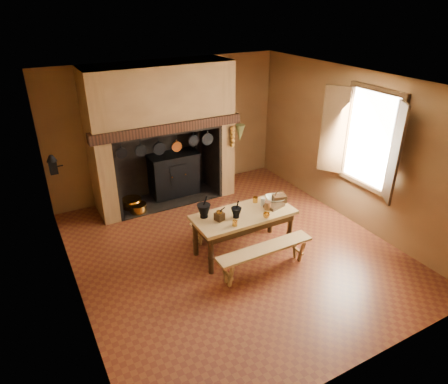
# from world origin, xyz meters

# --- Properties ---
(floor) EXTENTS (5.50, 5.50, 0.00)m
(floor) POSITION_xyz_m (0.00, 0.00, 0.00)
(floor) COLOR brown
(floor) RESTS_ON ground
(ceiling) EXTENTS (5.50, 5.50, 0.00)m
(ceiling) POSITION_xyz_m (0.00, 0.00, 2.80)
(ceiling) COLOR silver
(ceiling) RESTS_ON back_wall
(back_wall) EXTENTS (5.00, 0.02, 2.80)m
(back_wall) POSITION_xyz_m (0.00, 2.75, 1.40)
(back_wall) COLOR olive
(back_wall) RESTS_ON floor
(wall_left) EXTENTS (0.02, 5.50, 2.80)m
(wall_left) POSITION_xyz_m (-2.50, 0.00, 1.40)
(wall_left) COLOR olive
(wall_left) RESTS_ON floor
(wall_right) EXTENTS (0.02, 5.50, 2.80)m
(wall_right) POSITION_xyz_m (2.50, 0.00, 1.40)
(wall_right) COLOR olive
(wall_right) RESTS_ON floor
(wall_front) EXTENTS (5.00, 0.02, 2.80)m
(wall_front) POSITION_xyz_m (0.00, -2.75, 1.40)
(wall_front) COLOR olive
(wall_front) RESTS_ON floor
(chimney_breast) EXTENTS (2.95, 0.96, 2.80)m
(chimney_breast) POSITION_xyz_m (-0.30, 2.31, 1.81)
(chimney_breast) COLOR olive
(chimney_breast) RESTS_ON floor
(iron_range) EXTENTS (1.12, 0.55, 1.60)m
(iron_range) POSITION_xyz_m (-0.04, 2.45, 0.48)
(iron_range) COLOR black
(iron_range) RESTS_ON floor
(hearth_pans) EXTENTS (0.51, 0.62, 0.20)m
(hearth_pans) POSITION_xyz_m (-1.05, 2.22, 0.09)
(hearth_pans) COLOR #AF7C28
(hearth_pans) RESTS_ON floor
(hanging_pans) EXTENTS (1.92, 0.29, 0.27)m
(hanging_pans) POSITION_xyz_m (-0.34, 1.81, 1.36)
(hanging_pans) COLOR black
(hanging_pans) RESTS_ON chimney_breast
(onion_string) EXTENTS (0.12, 0.10, 0.46)m
(onion_string) POSITION_xyz_m (1.00, 1.79, 1.33)
(onion_string) COLOR #A0641D
(onion_string) RESTS_ON chimney_breast
(herb_bunch) EXTENTS (0.20, 0.20, 0.35)m
(herb_bunch) POSITION_xyz_m (1.18, 1.79, 1.38)
(herb_bunch) COLOR brown
(herb_bunch) RESTS_ON chimney_breast
(window) EXTENTS (0.39, 1.75, 1.76)m
(window) POSITION_xyz_m (2.35, -0.40, 1.70)
(window) COLOR white
(window) RESTS_ON wall_right
(wall_coffee_mill) EXTENTS (0.23, 0.16, 0.31)m
(wall_coffee_mill) POSITION_xyz_m (-2.42, 1.55, 1.52)
(wall_coffee_mill) COLOR black
(wall_coffee_mill) RESTS_ON wall_left
(work_table) EXTENTS (1.68, 0.75, 0.73)m
(work_table) POSITION_xyz_m (0.14, -0.10, 0.61)
(work_table) COLOR tan
(work_table) RESTS_ON floor
(bench_front) EXTENTS (1.61, 0.28, 0.45)m
(bench_front) POSITION_xyz_m (0.14, -0.74, 0.34)
(bench_front) COLOR tan
(bench_front) RESTS_ON floor
(bench_back) EXTENTS (1.36, 0.24, 0.38)m
(bench_back) POSITION_xyz_m (0.14, 0.46, 0.29)
(bench_back) COLOR tan
(bench_back) RESTS_ON floor
(mortar_large) EXTENTS (0.22, 0.22, 0.37)m
(mortar_large) POSITION_xyz_m (-0.48, 0.11, 0.85)
(mortar_large) COLOR black
(mortar_large) RESTS_ON work_table
(mortar_small) EXTENTS (0.17, 0.17, 0.29)m
(mortar_small) POSITION_xyz_m (-0.03, -0.15, 0.82)
(mortar_small) COLOR black
(mortar_small) RESTS_ON work_table
(coffee_grinder) EXTENTS (0.19, 0.16, 0.20)m
(coffee_grinder) POSITION_xyz_m (-0.31, -0.10, 0.80)
(coffee_grinder) COLOR #3D2413
(coffee_grinder) RESTS_ON work_table
(brass_mug_a) EXTENTS (0.09, 0.09, 0.09)m
(brass_mug_a) POSITION_xyz_m (-0.18, -0.36, 0.77)
(brass_mug_a) COLOR #AF7C28
(brass_mug_a) RESTS_ON work_table
(brass_mug_b) EXTENTS (0.11, 0.11, 0.10)m
(brass_mug_b) POSITION_xyz_m (0.51, 0.14, 0.78)
(brass_mug_b) COLOR #AF7C28
(brass_mug_b) RESTS_ON work_table
(mixing_bowl) EXTENTS (0.41, 0.41, 0.08)m
(mixing_bowl) POSITION_xyz_m (0.83, 0.02, 0.77)
(mixing_bowl) COLOR beige
(mixing_bowl) RESTS_ON work_table
(stoneware_crock) EXTENTS (0.13, 0.13, 0.14)m
(stoneware_crock) POSITION_xyz_m (0.56, -0.17, 0.80)
(stoneware_crock) COLOR brown
(stoneware_crock) RESTS_ON work_table
(glass_jar) EXTENTS (0.10, 0.10, 0.13)m
(glass_jar) POSITION_xyz_m (0.56, -0.01, 0.79)
(glass_jar) COLOR beige
(glass_jar) RESTS_ON work_table
(wicker_basket) EXTENTS (0.26, 0.22, 0.21)m
(wicker_basket) POSITION_xyz_m (0.88, -0.05, 0.80)
(wicker_basket) COLOR #442814
(wicker_basket) RESTS_ON work_table
(wooden_tray) EXTENTS (0.35, 0.29, 0.05)m
(wooden_tray) POSITION_xyz_m (0.70, -0.15, 0.75)
(wooden_tray) COLOR #3D2413
(wooden_tray) RESTS_ON work_table
(brass_cup) EXTENTS (0.13, 0.13, 0.09)m
(brass_cup) POSITION_xyz_m (0.38, -0.39, 0.77)
(brass_cup) COLOR #AF7C28
(brass_cup) RESTS_ON work_table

